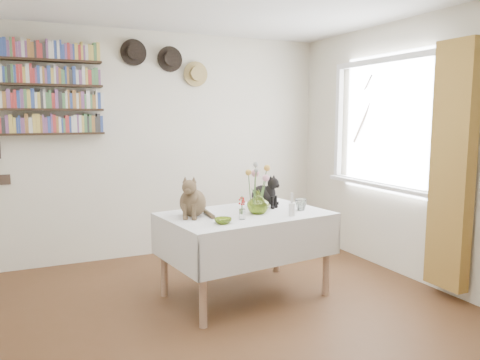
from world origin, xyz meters
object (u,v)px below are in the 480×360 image
dining_table (246,234)px  flower_vase (258,202)px  tabby_cat (193,195)px  bookshelf_unit (50,89)px  black_cat (262,190)px

dining_table → flower_vase: 0.30m
dining_table → flower_vase: flower_vase is taller
dining_table → tabby_cat: tabby_cat is taller
bookshelf_unit → dining_table: bearing=-46.2°
dining_table → tabby_cat: (-0.45, 0.08, 0.36)m
dining_table → bookshelf_unit: 2.45m
flower_vase → bookshelf_unit: bearing=134.3°
tabby_cat → bookshelf_unit: (-0.99, 1.43, 0.92)m
black_cat → dining_table: bearing=-178.2°
black_cat → bookshelf_unit: (-1.70, 1.31, 0.95)m
tabby_cat → flower_vase: (0.54, -0.14, -0.08)m
black_cat → flower_vase: (-0.17, -0.25, -0.05)m
tabby_cat → flower_vase: bearing=16.3°
dining_table → black_cat: (0.26, 0.19, 0.34)m
flower_vase → bookshelf_unit: bookshelf_unit is taller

